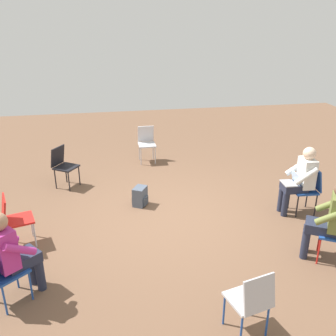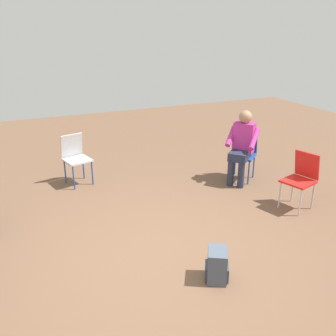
{
  "view_description": "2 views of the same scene",
  "coord_description": "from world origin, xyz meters",
  "px_view_note": "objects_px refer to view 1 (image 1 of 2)",
  "views": [
    {
      "loc": [
        5.66,
        -0.97,
        3.32
      ],
      "look_at": [
        -0.21,
        0.08,
        0.86
      ],
      "focal_mm": 40.0,
      "sensor_mm": 36.0,
      "label": 1
    },
    {
      "loc": [
        -3.42,
        1.45,
        2.58
      ],
      "look_at": [
        0.39,
        -0.23,
        0.98
      ],
      "focal_mm": 40.0,
      "sensor_mm": 36.0,
      "label": 2
    }
  ],
  "objects_px": {
    "chair_west": "(147,141)",
    "person_with_laptop": "(301,177)",
    "chair_southeast": "(1,271)",
    "person_in_olive": "(330,217)",
    "chair_east": "(251,299)",
    "backpack_near_laptop_user": "(140,197)",
    "chair_southwest": "(63,164)",
    "chair_north": "(308,187)",
    "chair_south": "(14,217)",
    "person_in_magenta": "(12,251)"
  },
  "relations": [
    {
      "from": "chair_southwest",
      "to": "chair_southeast",
      "type": "height_order",
      "value": "same"
    },
    {
      "from": "chair_southeast",
      "to": "chair_east",
      "type": "xyz_separation_m",
      "value": [
        0.98,
        2.75,
        0.0
      ]
    },
    {
      "from": "chair_west",
      "to": "chair_east",
      "type": "height_order",
      "value": "same"
    },
    {
      "from": "chair_west",
      "to": "chair_east",
      "type": "distance_m",
      "value": 5.54
    },
    {
      "from": "chair_west",
      "to": "backpack_near_laptop_user",
      "type": "bearing_deg",
      "value": 79.27
    },
    {
      "from": "chair_southwest",
      "to": "chair_north",
      "type": "height_order",
      "value": "same"
    },
    {
      "from": "chair_south",
      "to": "chair_west",
      "type": "bearing_deg",
      "value": 126.82
    },
    {
      "from": "chair_north",
      "to": "person_in_olive",
      "type": "relative_size",
      "value": 0.69
    },
    {
      "from": "chair_southwest",
      "to": "person_in_olive",
      "type": "height_order",
      "value": "person_in_olive"
    },
    {
      "from": "chair_southwest",
      "to": "chair_south",
      "type": "distance_m",
      "value": 2.17
    },
    {
      "from": "chair_south",
      "to": "person_in_olive",
      "type": "distance_m",
      "value": 4.6
    },
    {
      "from": "chair_west",
      "to": "chair_east",
      "type": "bearing_deg",
      "value": 94.13
    },
    {
      "from": "chair_southeast",
      "to": "person_in_magenta",
      "type": "xyz_separation_m",
      "value": [
        -0.11,
        0.13,
        0.2
      ]
    },
    {
      "from": "chair_southeast",
      "to": "person_in_magenta",
      "type": "distance_m",
      "value": 0.26
    },
    {
      "from": "chair_southwest",
      "to": "chair_east",
      "type": "distance_m",
      "value": 4.94
    },
    {
      "from": "person_in_olive",
      "to": "chair_west",
      "type": "bearing_deg",
      "value": 56.95
    },
    {
      "from": "chair_west",
      "to": "person_in_magenta",
      "type": "relative_size",
      "value": 0.69
    },
    {
      "from": "chair_west",
      "to": "person_with_laptop",
      "type": "height_order",
      "value": "person_with_laptop"
    },
    {
      "from": "chair_southeast",
      "to": "chair_east",
      "type": "relative_size",
      "value": 1.0
    },
    {
      "from": "chair_southwest",
      "to": "chair_west",
      "type": "height_order",
      "value": "same"
    },
    {
      "from": "person_in_olive",
      "to": "backpack_near_laptop_user",
      "type": "relative_size",
      "value": 3.44
    },
    {
      "from": "chair_southeast",
      "to": "person_in_olive",
      "type": "relative_size",
      "value": 0.69
    },
    {
      "from": "chair_southeast",
      "to": "backpack_near_laptop_user",
      "type": "relative_size",
      "value": 2.36
    },
    {
      "from": "chair_west",
      "to": "backpack_near_laptop_user",
      "type": "xyz_separation_m",
      "value": [
        2.25,
        -0.41,
        -0.34
      ]
    },
    {
      "from": "chair_west",
      "to": "chair_east",
      "type": "xyz_separation_m",
      "value": [
        5.52,
        0.44,
        0.0
      ]
    },
    {
      "from": "backpack_near_laptop_user",
      "to": "chair_north",
      "type": "bearing_deg",
      "value": 74.79
    },
    {
      "from": "person_in_olive",
      "to": "backpack_near_laptop_user",
      "type": "distance_m",
      "value": 3.29
    },
    {
      "from": "chair_south",
      "to": "person_in_magenta",
      "type": "relative_size",
      "value": 0.69
    },
    {
      "from": "chair_east",
      "to": "person_with_laptop",
      "type": "relative_size",
      "value": 0.69
    },
    {
      "from": "chair_north",
      "to": "person_in_olive",
      "type": "bearing_deg",
      "value": 165.12
    },
    {
      "from": "chair_west",
      "to": "chair_south",
      "type": "bearing_deg",
      "value": 52.94
    },
    {
      "from": "chair_southwest",
      "to": "chair_east",
      "type": "bearing_deg",
      "value": 61.75
    },
    {
      "from": "chair_north",
      "to": "person_in_magenta",
      "type": "bearing_deg",
      "value": 110.43
    },
    {
      "from": "chair_south",
      "to": "chair_east",
      "type": "relative_size",
      "value": 1.0
    },
    {
      "from": "backpack_near_laptop_user",
      "to": "chair_west",
      "type": "bearing_deg",
      "value": 169.65
    },
    {
      "from": "chair_east",
      "to": "person_in_olive",
      "type": "distance_m",
      "value": 1.98
    },
    {
      "from": "chair_southwest",
      "to": "person_with_laptop",
      "type": "bearing_deg",
      "value": 99.86
    },
    {
      "from": "chair_north",
      "to": "person_in_olive",
      "type": "xyz_separation_m",
      "value": [
        1.34,
        -0.45,
        0.2
      ]
    },
    {
      "from": "chair_north",
      "to": "chair_southeast",
      "type": "relative_size",
      "value": 1.0
    },
    {
      "from": "chair_north",
      "to": "person_with_laptop",
      "type": "xyz_separation_m",
      "value": [
        -0.01,
        -0.17,
        0.2
      ]
    },
    {
      "from": "chair_north",
      "to": "chair_east",
      "type": "xyz_separation_m",
      "value": [
        2.48,
        -2.06,
        0.0
      ]
    },
    {
      "from": "backpack_near_laptop_user",
      "to": "chair_southeast",
      "type": "bearing_deg",
      "value": -39.65
    },
    {
      "from": "chair_north",
      "to": "chair_southeast",
      "type": "distance_m",
      "value": 5.03
    },
    {
      "from": "chair_southeast",
      "to": "person_in_olive",
      "type": "distance_m",
      "value": 4.36
    },
    {
      "from": "chair_north",
      "to": "person_with_laptop",
      "type": "bearing_deg",
      "value": 90.0
    },
    {
      "from": "chair_southwest",
      "to": "person_in_olive",
      "type": "relative_size",
      "value": 0.69
    },
    {
      "from": "chair_west",
      "to": "chair_southeast",
      "type": "distance_m",
      "value": 5.1
    },
    {
      "from": "chair_east",
      "to": "backpack_near_laptop_user",
      "type": "xyz_separation_m",
      "value": [
        -3.27,
        -0.85,
        -0.34
      ]
    },
    {
      "from": "person_in_magenta",
      "to": "chair_west",
      "type": "bearing_deg",
      "value": 114.07
    },
    {
      "from": "chair_southwest",
      "to": "person_in_magenta",
      "type": "xyz_separation_m",
      "value": [
        3.29,
        -0.33,
        0.2
      ]
    }
  ]
}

